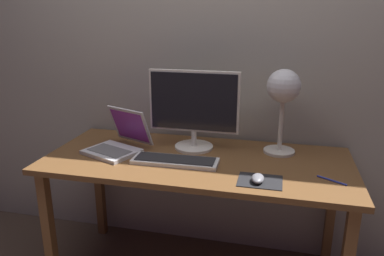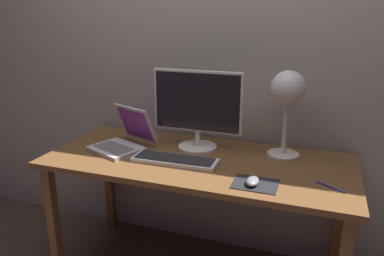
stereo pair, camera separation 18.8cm
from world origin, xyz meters
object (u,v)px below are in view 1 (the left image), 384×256
(desk_lamp, at_px, (283,92))
(keyboard_main, at_px, (175,161))
(pen, at_px, (332,180))
(mouse, at_px, (258,178))
(monitor, at_px, (194,107))
(laptop, at_px, (121,139))

(desk_lamp, bearing_deg, keyboard_main, -151.68)
(keyboard_main, height_order, pen, keyboard_main)
(mouse, bearing_deg, desk_lamp, 78.02)
(monitor, bearing_deg, mouse, -43.90)
(keyboard_main, bearing_deg, laptop, 161.89)
(pen, bearing_deg, keyboard_main, 176.83)
(keyboard_main, distance_m, mouse, 0.45)
(monitor, height_order, laptop, monitor)
(pen, bearing_deg, mouse, -164.19)
(laptop, bearing_deg, keyboard_main, -18.11)
(laptop, bearing_deg, pen, -8.04)
(desk_lamp, xyz_separation_m, mouse, (-0.09, -0.41, -0.32))
(laptop, bearing_deg, mouse, -17.80)
(keyboard_main, distance_m, pen, 0.76)
(keyboard_main, xyz_separation_m, mouse, (0.43, -0.13, 0.01))
(pen, bearing_deg, laptop, 171.96)
(keyboard_main, bearing_deg, monitor, 79.70)
(monitor, relative_size, keyboard_main, 1.13)
(keyboard_main, xyz_separation_m, laptop, (-0.35, 0.11, 0.05))
(laptop, height_order, desk_lamp, desk_lamp)
(monitor, height_order, desk_lamp, desk_lamp)
(keyboard_main, distance_m, laptop, 0.37)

